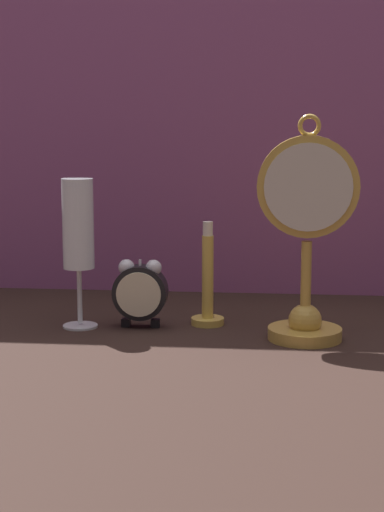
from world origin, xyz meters
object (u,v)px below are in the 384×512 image
alarm_clock_twin_bell (140,290)px  brass_candlestick (208,291)px  pocket_watch_on_stand (307,245)px  champagne_flute (78,233)px

alarm_clock_twin_bell → brass_candlestick: size_ratio=0.65×
alarm_clock_twin_bell → brass_candlestick: bearing=14.7°
alarm_clock_twin_bell → brass_candlestick: (0.09, 0.02, -0.00)m
alarm_clock_twin_bell → pocket_watch_on_stand: bearing=-10.8°
champagne_flute → brass_candlestick: champagne_flute is taller
pocket_watch_on_stand → brass_candlestick: 0.17m
pocket_watch_on_stand → alarm_clock_twin_bell: 0.25m
alarm_clock_twin_bell → brass_candlestick: brass_candlestick is taller
pocket_watch_on_stand → champagne_flute: bearing=173.5°
pocket_watch_on_stand → champagne_flute: 0.32m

